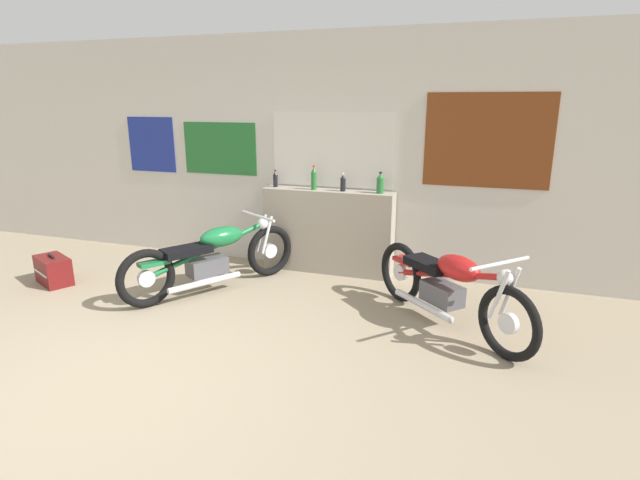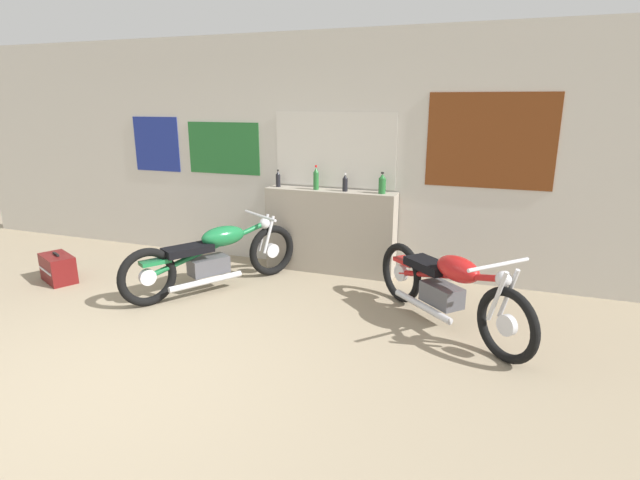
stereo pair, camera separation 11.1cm
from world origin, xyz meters
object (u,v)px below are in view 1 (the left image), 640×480
object	(u,v)px
motorcycle_red	(448,286)
hard_case_darkred	(53,270)
bottle_right_center	(380,184)
bottle_leftmost	(275,179)
bottle_center	(343,183)
bottle_left_center	(314,179)
motorcycle_green	(213,256)

from	to	relation	value
motorcycle_red	hard_case_darkred	size ratio (longest dim) A/B	2.79
motorcycle_red	bottle_right_center	bearing A→B (deg)	128.57
bottle_leftmost	hard_case_darkred	size ratio (longest dim) A/B	0.38
hard_case_darkred	bottle_right_center	bearing A→B (deg)	22.37
bottle_center	bottle_right_center	xyz separation A→B (m)	(0.44, 0.00, 0.01)
bottle_left_center	motorcycle_red	size ratio (longest dim) A/B	0.19
bottle_right_center	hard_case_darkred	size ratio (longest dim) A/B	0.44
bottle_leftmost	hard_case_darkred	bearing A→B (deg)	-146.18
motorcycle_red	hard_case_darkred	world-z (taller)	motorcycle_red
bottle_center	motorcycle_red	bearing A→B (deg)	-39.95
bottle_leftmost	motorcycle_red	size ratio (longest dim) A/B	0.14
bottle_left_center	bottle_right_center	size ratio (longest dim) A/B	1.18
motorcycle_red	bottle_leftmost	bearing A→B (deg)	152.59
bottle_left_center	bottle_center	bearing A→B (deg)	1.03
bottle_leftmost	motorcycle_red	distance (m)	2.57
bottle_leftmost	bottle_left_center	distance (m)	0.51
bottle_center	motorcycle_green	distance (m)	1.70
bottle_leftmost	bottle_left_center	world-z (taller)	bottle_left_center
bottle_right_center	bottle_left_center	bearing A→B (deg)	-179.20
motorcycle_green	hard_case_darkred	distance (m)	1.90
bottle_leftmost	motorcycle_green	bearing A→B (deg)	-106.70
bottle_leftmost	bottle_right_center	distance (m)	1.30
motorcycle_green	hard_case_darkred	world-z (taller)	motorcycle_green
bottle_center	bottle_leftmost	bearing A→B (deg)	178.40
bottle_leftmost	bottle_center	world-z (taller)	bottle_center
motorcycle_red	hard_case_darkred	distance (m)	4.37
bottle_right_center	hard_case_darkred	xyz separation A→B (m)	(-3.46, -1.42, -0.96)
bottle_right_center	motorcycle_green	bearing A→B (deg)	-147.96
bottle_right_center	motorcycle_red	bearing A→B (deg)	-51.43
bottle_leftmost	hard_case_darkred	xyz separation A→B (m)	(-2.15, -1.44, -0.94)
bottle_leftmost	motorcycle_green	xyz separation A→B (m)	(-0.31, -1.03, -0.71)
bottle_right_center	motorcycle_red	distance (m)	1.60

